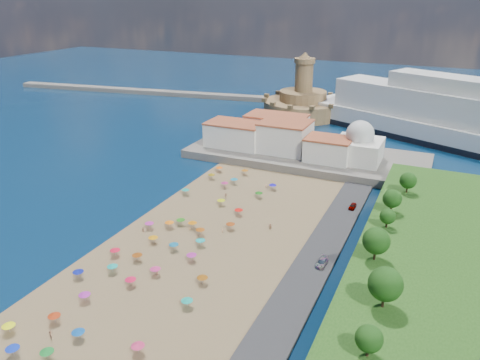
% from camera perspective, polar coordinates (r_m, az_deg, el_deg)
% --- Properties ---
extents(ground, '(700.00, 700.00, 0.00)m').
position_cam_1_polar(ground, '(124.46, -6.52, -7.06)').
color(ground, '#071938').
rests_on(ground, ground).
extents(terrace, '(90.00, 36.00, 3.00)m').
position_cam_1_polar(terrace, '(181.92, 8.03, 2.95)').
color(terrace, '#59544C').
rests_on(terrace, ground).
extents(jetty, '(18.00, 70.00, 2.40)m').
position_cam_1_polar(jetty, '(220.28, 5.22, 6.37)').
color(jetty, '#59544C').
rests_on(jetty, ground).
extents(breakwater, '(199.03, 34.77, 2.60)m').
position_cam_1_polar(breakwater, '(303.04, -9.77, 10.47)').
color(breakwater, '#59544C').
rests_on(breakwater, ground).
extents(waterfront_buildings, '(57.00, 29.00, 11.00)m').
position_cam_1_polar(waterfront_buildings, '(184.43, 4.31, 5.45)').
color(waterfront_buildings, silver).
rests_on(waterfront_buildings, terrace).
extents(domed_building, '(16.00, 16.00, 15.00)m').
position_cam_1_polar(domed_building, '(173.53, 14.30, 4.14)').
color(domed_building, silver).
rests_on(domed_building, terrace).
extents(fortress, '(40.00, 40.00, 32.40)m').
position_cam_1_polar(fortress, '(246.65, 7.64, 9.27)').
color(fortress, '#95794A').
rests_on(fortress, ground).
extents(cruise_ship, '(153.72, 84.19, 34.42)m').
position_cam_1_polar(cruise_ship, '(212.49, 26.63, 6.05)').
color(cruise_ship, black).
rests_on(cruise_ship, ground).
extents(beach_parasols, '(32.13, 117.01, 2.20)m').
position_cam_1_polar(beach_parasols, '(114.82, -10.48, -8.76)').
color(beach_parasols, gray).
rests_on(beach_parasols, beach).
extents(beachgoers, '(31.75, 88.58, 1.83)m').
position_cam_1_polar(beachgoers, '(121.39, -4.70, -7.19)').
color(beachgoers, tan).
rests_on(beachgoers, beach).
extents(parked_cars, '(2.26, 77.31, 1.45)m').
position_cam_1_polar(parked_cars, '(113.05, 10.04, -9.69)').
color(parked_cars, gray).
rests_on(parked_cars, promenade).
extents(hillside_trees, '(11.98, 107.39, 8.13)m').
position_cam_1_polar(hillside_trees, '(97.08, 16.33, -9.99)').
color(hillside_trees, '#382314').
rests_on(hillside_trees, hillside).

